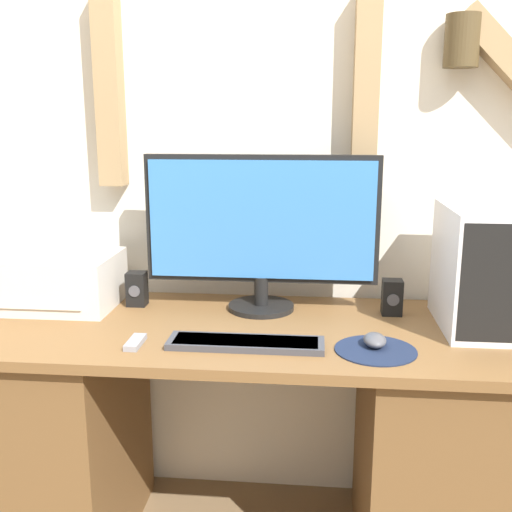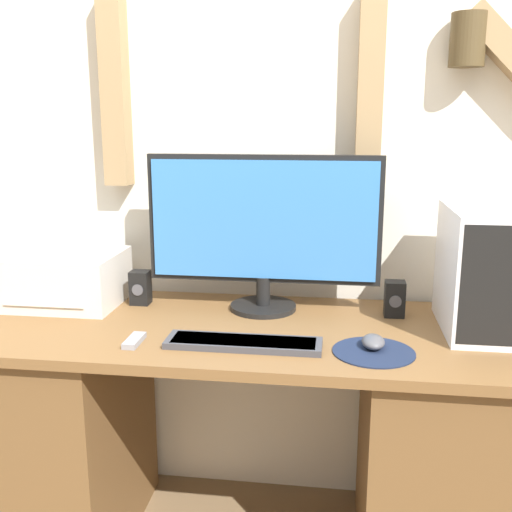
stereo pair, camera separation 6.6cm
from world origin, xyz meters
TOP-DOWN VIEW (x-y plane):
  - wall_back at (0.01, 0.71)m, footprint 6.40×0.16m
  - desk at (0.00, 0.33)m, footprint 1.75×0.65m
  - monitor at (0.05, 0.50)m, footprint 0.74×0.21m
  - keyboard at (0.03, 0.17)m, footprint 0.43×0.11m
  - mousepad at (0.39, 0.17)m, footprint 0.22×0.22m
  - mouse at (0.38, 0.19)m, footprint 0.06×0.09m
  - computer_tower at (0.70, 0.39)m, footprint 0.21×0.36m
  - printer at (-0.62, 0.47)m, footprint 0.38×0.30m
  - speaker_left at (-0.37, 0.50)m, footprint 0.06×0.06m
  - speaker_right at (0.46, 0.48)m, footprint 0.06×0.06m
  - remote_control at (-0.27, 0.15)m, footprint 0.04×0.10m

SIDE VIEW (x-z plane):
  - desk at x=0.00m, z-range 0.01..0.78m
  - mousepad at x=0.39m, z-range 0.77..0.77m
  - remote_control at x=-0.27m, z-range 0.77..0.78m
  - keyboard at x=0.03m, z-range 0.77..0.79m
  - mouse at x=0.38m, z-range 0.77..0.80m
  - speaker_left at x=-0.37m, z-range 0.77..0.88m
  - speaker_right at x=0.46m, z-range 0.77..0.88m
  - printer at x=-0.62m, z-range 0.77..0.94m
  - computer_tower at x=0.70m, z-range 0.77..1.13m
  - monitor at x=0.05m, z-range 0.79..1.29m
  - wall_back at x=0.01m, z-range 0.00..2.70m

